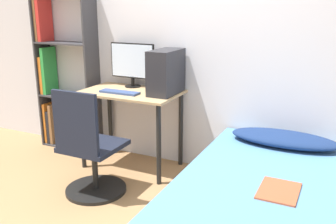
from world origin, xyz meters
The scene contains 10 objects.
wall_back centered at (0.00, 1.46, 1.25)m, with size 8.00×0.05×2.50m.
desk centered at (-0.44, 1.14, 0.64)m, with size 0.95×0.59×0.78m.
bookshelf centered at (-1.48, 1.31, 0.85)m, with size 0.70×0.25×1.78m.
office_chair centered at (-0.45, 0.47, 0.36)m, with size 0.53×0.53×0.94m.
bed centered at (1.02, 0.50, 0.23)m, with size 1.15×1.86×0.46m.
pillow centered at (1.02, 1.17, 0.51)m, with size 0.87×0.36×0.11m.
magazine centered at (1.13, 0.32, 0.46)m, with size 0.24×0.32×0.01m.
monitor centered at (-0.53, 1.33, 1.02)m, with size 0.49×0.16×0.44m.
keyboard centered at (-0.49, 1.02, 0.79)m, with size 0.39×0.12×0.02m.
pc_tower centered at (-0.08, 1.20, 0.98)m, with size 0.21×0.42×0.41m.
Camera 1 is at (1.42, -1.89, 1.59)m, focal length 40.00 mm.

